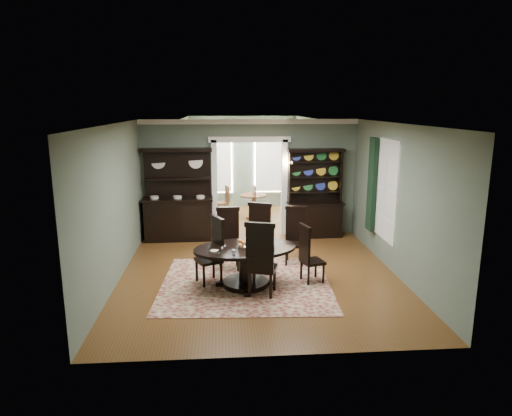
{
  "coord_description": "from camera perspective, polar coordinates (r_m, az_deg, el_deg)",
  "views": [
    {
      "loc": [
        -0.71,
        -8.59,
        3.34
      ],
      "look_at": [
        -0.02,
        0.6,
        1.26
      ],
      "focal_mm": 32.0,
      "sensor_mm": 36.0,
      "label": 1
    }
  ],
  "objects": [
    {
      "name": "doorway_trim",
      "position": [
        11.74,
        -0.81,
        4.29
      ],
      "size": [
        2.08,
        0.25,
        2.57
      ],
      "color": "white",
      "rests_on": "floor"
    },
    {
      "name": "chair_far_left",
      "position": [
        9.52,
        -3.46,
        -3.56
      ],
      "size": [
        0.5,
        0.47,
        1.28
      ],
      "rotation": [
        0.0,
        0.0,
        3.18
      ],
      "color": "black",
      "rests_on": "rug"
    },
    {
      "name": "rug",
      "position": [
        8.85,
        -1.28,
        -9.42
      ],
      "size": [
        3.34,
        3.05,
        0.01
      ],
      "primitive_type": "cube",
      "rotation": [
        0.0,
        0.0,
        -0.06
      ],
      "color": "maroon",
      "rests_on": "floor"
    },
    {
      "name": "chair_near",
      "position": [
        8.04,
        0.62,
        -6.22
      ],
      "size": [
        0.63,
        0.61,
        1.39
      ],
      "rotation": [
        0.0,
        0.0,
        -0.29
      ],
      "color": "black",
      "rests_on": "rug"
    },
    {
      "name": "parlor",
      "position": [
        14.26,
        -1.44,
        5.37
      ],
      "size": [
        3.51,
        3.5,
        3.01
      ],
      "color": "brown",
      "rests_on": "ground"
    },
    {
      "name": "sideboard",
      "position": [
        11.65,
        -9.7,
        -0.02
      ],
      "size": [
        1.76,
        0.65,
        2.31
      ],
      "rotation": [
        0.0,
        0.0,
        0.02
      ],
      "color": "black",
      "rests_on": "floor"
    },
    {
      "name": "centerpiece",
      "position": [
        8.42,
        -1.42,
        -4.71
      ],
      "size": [
        1.19,
        0.77,
        0.2
      ],
      "color": "silver",
      "rests_on": "dining_table"
    },
    {
      "name": "chair_far_mid",
      "position": [
        9.61,
        0.3,
        -3.17
      ],
      "size": [
        0.64,
        0.63,
        1.35
      ],
      "rotation": [
        0.0,
        0.0,
        2.74
      ],
      "color": "black",
      "rests_on": "rug"
    },
    {
      "name": "parlor_chair_left",
      "position": [
        13.81,
        -4.06,
        0.89
      ],
      "size": [
        0.44,
        0.43,
        0.96
      ],
      "rotation": [
        0.0,
        0.0,
        1.85
      ],
      "color": "brown",
      "rests_on": "parlor_floor"
    },
    {
      "name": "chair_far_right",
      "position": [
        9.86,
        4.95,
        -3.18
      ],
      "size": [
        0.54,
        0.52,
        1.23
      ],
      "rotation": [
        0.0,
        0.0,
        2.93
      ],
      "color": "black",
      "rests_on": "rug"
    },
    {
      "name": "right_window",
      "position": [
        10.26,
        15.14,
        2.51
      ],
      "size": [
        0.15,
        1.47,
        2.12
      ],
      "color": "white",
      "rests_on": "wall_right"
    },
    {
      "name": "room",
      "position": [
        8.84,
        0.37,
        1.21
      ],
      "size": [
        5.51,
        6.01,
        3.01
      ],
      "color": "brown",
      "rests_on": "ground"
    },
    {
      "name": "chair_end_right",
      "position": [
        8.78,
        6.54,
        -5.53
      ],
      "size": [
        0.5,
        0.52,
        1.15
      ],
      "rotation": [
        0.0,
        0.0,
        -1.29
      ],
      "color": "black",
      "rests_on": "rug"
    },
    {
      "name": "parlor_table",
      "position": [
        13.66,
        -0.32,
        0.63
      ],
      "size": [
        0.79,
        0.79,
        0.73
      ],
      "color": "brown",
      "rests_on": "parlor_floor"
    },
    {
      "name": "chair_end_left",
      "position": [
        8.76,
        -5.32,
        -5.05
      ],
      "size": [
        0.61,
        0.62,
        1.29
      ],
      "rotation": [
        0.0,
        0.0,
        2.0
      ],
      "color": "black",
      "rests_on": "rug"
    },
    {
      "name": "welsh_dresser",
      "position": [
        11.86,
        7.34,
        0.37
      ],
      "size": [
        1.47,
        0.58,
        2.27
      ],
      "rotation": [
        0.0,
        0.0,
        0.03
      ],
      "color": "black",
      "rests_on": "floor"
    },
    {
      "name": "wall_sconce",
      "position": [
        11.65,
        3.93,
        5.54
      ],
      "size": [
        0.27,
        0.21,
        0.21
      ],
      "color": "gold",
      "rests_on": "back_wall_right"
    },
    {
      "name": "dining_table",
      "position": [
        8.58,
        -1.35,
        -6.4
      ],
      "size": [
        2.11,
        2.07,
        0.76
      ],
      "rotation": [
        0.0,
        0.0,
        0.17
      ],
      "color": "black",
      "rests_on": "rug"
    },
    {
      "name": "parlor_chair_right",
      "position": [
        13.46,
        0.3,
        0.82
      ],
      "size": [
        0.45,
        0.44,
        1.05
      ],
      "rotation": [
        0.0,
        0.0,
        -1.48
      ],
      "color": "brown",
      "rests_on": "parlor_floor"
    }
  ]
}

